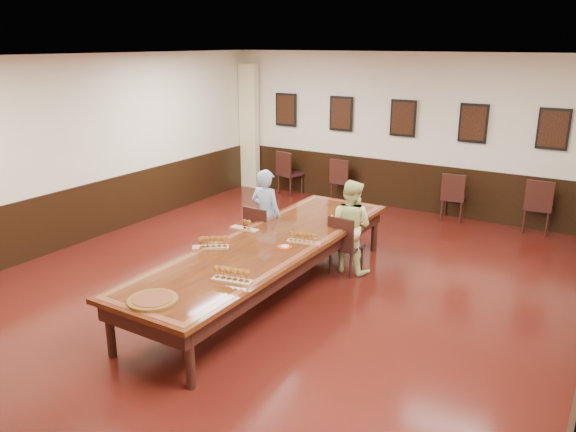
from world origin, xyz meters
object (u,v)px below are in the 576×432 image
Objects in this scene: spare_chair_d at (538,205)px; person_man at (266,215)px; person_woman at (350,226)px; spare_chair_b at (343,180)px; carved_platter at (153,300)px; chair_woman at (347,244)px; spare_chair_c at (454,196)px; chair_man at (263,233)px; conference_table at (269,252)px; spare_chair_a at (290,172)px.

spare_chair_d is 5.15m from person_man.
spare_chair_b is at bearing -58.72° from person_woman.
person_woman is 3.56m from carved_platter.
carved_platter is (-0.63, -3.41, 0.31)m from chair_woman.
chair_man is at bearing 57.82° from spare_chair_c.
spare_chair_d is at bearing -130.39° from person_man.
chair_woman is 1.38m from conference_table.
chair_man is 4.30m from spare_chair_c.
conference_table is (-0.59, -1.23, 0.15)m from chair_woman.
conference_table is at bearing 131.23° from spare_chair_a.
conference_table is (-2.75, -4.82, 0.10)m from spare_chair_d.
spare_chair_c is 4.22m from person_man.
spare_chair_c is at bearing -1.75° from spare_chair_d.
person_man reaches higher than chair_woman.
chair_man is 1.22m from conference_table.
spare_chair_b is 4.01m from spare_chair_d.
spare_chair_b is 0.19× the size of conference_table.
chair_woman is at bearing 118.19° from spare_chair_b.
spare_chair_c is 0.94× the size of spare_chair_d.
spare_chair_c is (2.47, -0.07, -0.00)m from spare_chair_b.
spare_chair_a is at bearing 118.41° from conference_table.
spare_chair_d is 4.10m from person_woman.
spare_chair_d is (1.54, 0.05, 0.03)m from spare_chair_c.
person_man is 0.30× the size of conference_table.
spare_chair_a is 0.99× the size of spare_chair_d.
conference_table is (-0.60, -1.33, -0.11)m from person_woman.
person_man is at bearing -90.00° from chair_man.
spare_chair_b is at bearing -80.18° from chair_man.
spare_chair_c is at bearing -96.50° from chair_woman.
conference_table is (1.26, -4.85, 0.13)m from spare_chair_b.
chair_man is 0.30m from person_man.
chair_man is 0.93× the size of spare_chair_a.
person_woman is at bearing 65.87° from conference_table.
chair_woman is at bearing -169.57° from person_man.
person_man is 3.30m from carved_platter.
chair_man is 1.42m from person_woman.
spare_chair_d reaches higher than chair_man.
chair_woman is 3.59m from spare_chair_c.
chair_woman is 4.06m from spare_chair_b.
chair_woman is 0.18× the size of conference_table.
chair_man is 1.02× the size of chair_woman.
chair_man is 0.98× the size of spare_chair_b.
conference_table is at bearing 130.81° from chair_man.
spare_chair_b is (-0.51, 3.90, 0.01)m from chair_man.
spare_chair_a is at bearing -62.08° from chair_man.
carved_platter is (-1.24, -6.95, 0.29)m from spare_chair_c.
spare_chair_a is 7.39m from carved_platter.
spare_chair_d reaches higher than chair_woman.
chair_man is 5.22m from spare_chair_d.
spare_chair_a is at bearing -44.68° from chair_woman.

